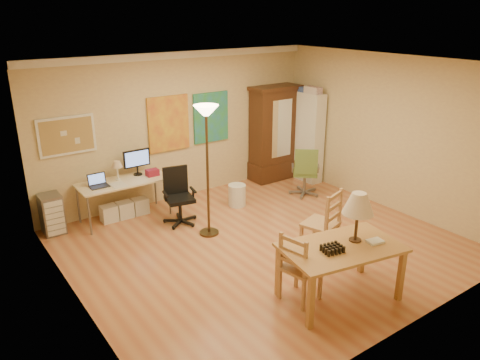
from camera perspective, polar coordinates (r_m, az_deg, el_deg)
floor at (r=7.24m, az=2.78°, el=-7.84°), size 5.50×5.50×0.00m
crown_molding at (r=8.50m, az=-7.54°, el=14.87°), size 5.50×0.08×0.12m
corkboard at (r=7.95m, az=-20.35°, el=5.09°), size 0.90×0.04×0.62m
art_panel_left at (r=8.58m, az=-8.69°, el=6.81°), size 0.80×0.04×1.00m
art_panel_right at (r=9.01m, az=-3.56°, el=7.63°), size 0.75×0.04×0.95m
dining_table at (r=5.80m, az=12.97°, el=-6.43°), size 1.56×1.10×1.34m
ladder_chair_back at (r=6.86m, az=10.02°, el=-5.39°), size 0.58×0.56×1.01m
ladder_chair_left at (r=5.81m, az=7.22°, el=-10.74°), size 0.48×0.49×0.91m
torchiere_lamp at (r=6.99m, az=-4.10°, el=5.78°), size 0.38×0.38×2.08m
computer_desk at (r=8.21m, az=-13.82°, el=-1.75°), size 1.50×0.66×1.14m
office_chair_black at (r=7.90m, az=-7.38°, el=-3.46°), size 0.58×0.58×0.95m
office_chair_green at (r=9.07m, az=7.88°, el=-0.30°), size 0.62×0.62×0.96m
drawer_cart at (r=8.04m, az=-21.96°, el=-3.87°), size 0.32×0.39×0.65m
armoire at (r=9.76m, az=4.21°, el=4.96°), size 1.06×0.50×1.95m
bookshelf at (r=9.75m, az=8.18°, el=5.17°), size 0.27×0.73×1.83m
wastebin at (r=8.53m, az=-0.37°, el=-1.86°), size 0.32×0.32×0.40m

